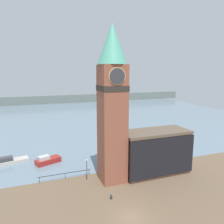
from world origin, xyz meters
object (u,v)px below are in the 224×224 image
object	(u,v)px
clock_tower	(112,101)
mooring_bollard_near	(111,197)
pier_building	(155,152)
boat_far	(10,161)
boat_near	(47,160)
lamp_post	(87,165)

from	to	relation	value
clock_tower	mooring_bollard_near	size ratio (longest dim) A/B	38.49
mooring_bollard_near	clock_tower	bearing A→B (deg)	67.99
pier_building	boat_far	world-z (taller)	pier_building
clock_tower	boat_far	xyz separation A→B (m)	(-17.57, 14.20, -13.50)
boat_near	lamp_post	xyz separation A→B (m)	(6.00, -9.82, 2.00)
boat_near	boat_far	distance (m)	7.90
clock_tower	boat_near	distance (m)	20.27
boat_near	boat_far	size ratio (longest dim) A/B	0.78
clock_tower	lamp_post	world-z (taller)	clock_tower
clock_tower	boat_near	xyz separation A→B (m)	(-10.20, 11.36, -13.33)
lamp_post	boat_far	bearing A→B (deg)	136.57
boat_far	lamp_post	bearing A→B (deg)	-55.43
clock_tower	pier_building	size ratio (longest dim) A/B	2.07
pier_building	boat_far	bearing A→B (deg)	151.45
boat_far	mooring_bollard_near	distance (m)	24.99
boat_near	mooring_bollard_near	distance (m)	18.68
clock_tower	pier_building	distance (m)	13.10
boat_far	boat_near	bearing A→B (deg)	-33.07
clock_tower	pier_building	xyz separation A→B (m)	(8.54, -0.01, -9.94)
boat_near	clock_tower	bearing A→B (deg)	-68.36
pier_building	boat_near	size ratio (longest dim) A/B	2.35
clock_tower	pier_building	world-z (taller)	clock_tower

